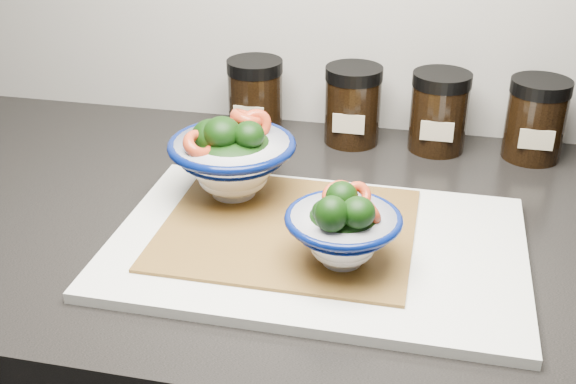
% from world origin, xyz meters
% --- Properties ---
extents(countertop, '(3.50, 0.60, 0.04)m').
position_xyz_m(countertop, '(0.00, 1.45, 0.88)').
color(countertop, black).
rests_on(countertop, cabinet).
extents(cutting_board, '(0.45, 0.30, 0.01)m').
position_xyz_m(cutting_board, '(-0.12, 1.38, 0.91)').
color(cutting_board, silver).
rests_on(cutting_board, countertop).
extents(bamboo_mat, '(0.28, 0.24, 0.00)m').
position_xyz_m(bamboo_mat, '(-0.16, 1.40, 0.91)').
color(bamboo_mat, olive).
rests_on(bamboo_mat, cutting_board).
extents(bowl_left, '(0.15, 0.15, 0.11)m').
position_xyz_m(bowl_left, '(-0.24, 1.46, 0.96)').
color(bowl_left, white).
rests_on(bowl_left, bamboo_mat).
extents(bowl_right, '(0.12, 0.12, 0.09)m').
position_xyz_m(bowl_right, '(-0.09, 1.34, 0.96)').
color(bowl_right, white).
rests_on(bowl_right, bamboo_mat).
extents(spice_jar_a, '(0.08, 0.08, 0.11)m').
position_xyz_m(spice_jar_a, '(-0.27, 1.69, 0.96)').
color(spice_jar_a, black).
rests_on(spice_jar_a, countertop).
extents(spice_jar_b, '(0.08, 0.08, 0.11)m').
position_xyz_m(spice_jar_b, '(-0.13, 1.69, 0.96)').
color(spice_jar_b, black).
rests_on(spice_jar_b, countertop).
extents(spice_jar_c, '(0.08, 0.08, 0.11)m').
position_xyz_m(spice_jar_c, '(-0.01, 1.69, 0.96)').
color(spice_jar_c, black).
rests_on(spice_jar_c, countertop).
extents(spice_jar_d, '(0.08, 0.08, 0.11)m').
position_xyz_m(spice_jar_d, '(0.12, 1.69, 0.96)').
color(spice_jar_d, black).
rests_on(spice_jar_d, countertop).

